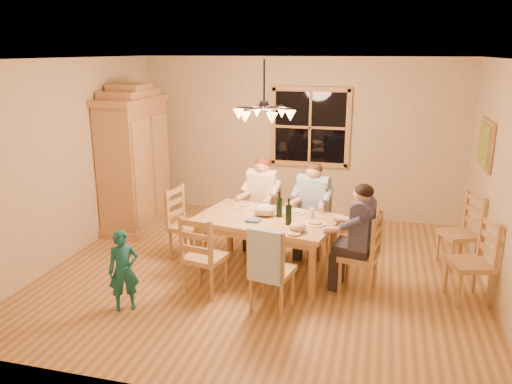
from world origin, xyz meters
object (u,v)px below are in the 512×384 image
(dining_table, at_px, (267,225))
(chair_end_left, at_px, (188,237))
(chair_spare_back, at_px, (457,245))
(chandelier, at_px, (264,113))
(wine_bottle_a, at_px, (279,204))
(armoire, at_px, (135,163))
(chair_near_left, at_px, (205,269))
(chair_end_right, at_px, (358,267))
(chair_far_left, at_px, (262,227))
(chair_spare_front, at_px, (468,276))
(adult_woman, at_px, (262,191))
(adult_plaid_man, at_px, (313,198))
(child, at_px, (124,271))
(adult_slate_man, at_px, (361,225))
(chair_near_right, at_px, (272,283))
(chair_far_right, at_px, (312,234))
(wine_bottle_b, at_px, (289,212))

(dining_table, distance_m, chair_end_left, 1.25)
(dining_table, relative_size, chair_spare_back, 1.91)
(chandelier, bearing_deg, chair_spare_back, 18.48)
(chandelier, distance_m, wine_bottle_a, 1.17)
(armoire, distance_m, chair_near_left, 2.83)
(chair_end_right, bearing_deg, chair_near_left, 116.57)
(armoire, relative_size, chair_far_left, 2.32)
(armoire, xyz_separation_m, chair_far_left, (2.19, -0.36, -0.75))
(chair_end_left, bearing_deg, chair_spare_front, 94.73)
(adult_woman, bearing_deg, chair_end_right, 153.43)
(chair_end_left, distance_m, chair_end_right, 2.39)
(chandelier, xyz_separation_m, adult_woman, (-0.23, 0.87, -1.24))
(chair_near_left, height_order, adult_plaid_man, adult_plaid_man)
(chair_far_left, distance_m, adult_plaid_man, 0.94)
(chair_end_left, distance_m, chair_spare_back, 3.63)
(adult_woman, bearing_deg, child, 75.25)
(chair_near_left, bearing_deg, wine_bottle_a, 58.10)
(chandelier, relative_size, child, 0.84)
(chair_spare_back, bearing_deg, chair_far_left, 65.19)
(chandelier, relative_size, adult_slate_man, 0.88)
(chair_near_right, xyz_separation_m, child, (-1.58, -0.43, 0.16))
(armoire, relative_size, chair_far_right, 2.32)
(dining_table, relative_size, chair_far_left, 1.91)
(wine_bottle_b, bearing_deg, child, -145.68)
(chair_far_left, distance_m, chair_end_right, 1.82)
(chair_far_right, xyz_separation_m, wine_bottle_b, (-0.16, -0.93, 0.62))
(armoire, bearing_deg, chair_near_right, -37.73)
(chandelier, distance_m, child, 2.44)
(wine_bottle_a, xyz_separation_m, chair_spare_back, (2.26, 0.76, -0.62))
(chair_end_left, xyz_separation_m, adult_plaid_man, (1.65, 0.52, 0.54))
(chair_end_left, xyz_separation_m, wine_bottle_b, (1.49, -0.42, 0.62))
(chair_near_right, bearing_deg, chair_spare_back, 49.23)
(chair_end_left, xyz_separation_m, chair_spare_back, (3.58, 0.60, 0.00))
(armoire, xyz_separation_m, wine_bottle_a, (2.61, -1.17, -0.13))
(chandelier, bearing_deg, chair_end_left, 169.32)
(adult_woman, bearing_deg, chair_end_left, 46.74)
(chandelier, xyz_separation_m, child, (-1.27, -1.31, -1.62))
(chandelier, xyz_separation_m, dining_table, (0.04, -0.01, -1.42))
(wine_bottle_a, bearing_deg, chair_spare_front, -5.41)
(adult_slate_man, xyz_separation_m, chair_spare_front, (1.23, 0.07, -0.54))
(chair_end_left, bearing_deg, adult_woman, 136.74)
(chair_end_left, bearing_deg, chair_near_right, 63.43)
(wine_bottle_b, bearing_deg, chair_spare_front, 1.27)
(wine_bottle_b, relative_size, child, 0.36)
(adult_woman, relative_size, chair_spare_front, 0.88)
(chair_spare_front, bearing_deg, armoire, 57.40)
(chair_near_left, height_order, adult_woman, adult_woman)
(chair_far_left, relative_size, chair_far_right, 1.00)
(chair_near_right, relative_size, wine_bottle_b, 3.00)
(wine_bottle_a, relative_size, wine_bottle_b, 1.00)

